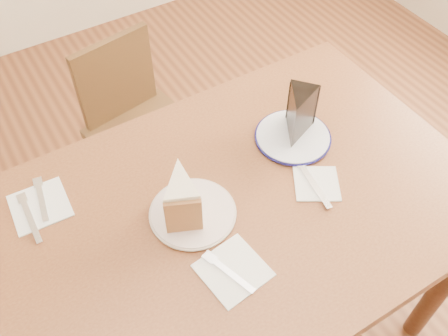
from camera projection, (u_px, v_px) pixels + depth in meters
The scene contains 14 objects.
ground at pixel (234, 325), 1.79m from camera, with size 4.00×4.00×0.00m, color #442212.
table at pixel (238, 225), 1.30m from camera, with size 1.20×0.80×0.75m.
chair_far at pixel (140, 126), 1.87m from camera, with size 0.42×0.42×0.73m.
plate_cream at pixel (193, 213), 1.19m from camera, with size 0.20×0.20×0.01m, color silver.
plate_navy at pixel (293, 137), 1.35m from camera, with size 0.20×0.20×0.01m, color white.
carrot_cake at pixel (182, 195), 1.15m from camera, with size 0.08×0.11×0.10m, color beige, non-canonical shape.
chocolate_cake at pixel (298, 117), 1.30m from camera, with size 0.08×0.11×0.12m, color black, non-canonical shape.
napkin_cream at pixel (233, 270), 1.10m from camera, with size 0.14×0.14×0.00m, color white.
napkin_navy at pixel (317, 184), 1.25m from camera, with size 0.11×0.11×0.00m, color white.
napkin_spare at pixel (40, 206), 1.21m from camera, with size 0.13×0.13×0.00m, color white.
fork_cream at pixel (229, 273), 1.09m from camera, with size 0.01×0.14×0.00m, color silver.
knife_navy at pixel (313, 183), 1.25m from camera, with size 0.02×0.17×0.00m, color silver.
fork_spare at pixel (42, 199), 1.22m from camera, with size 0.01×0.14×0.00m, color silver.
knife_spare at pixel (30, 218), 1.18m from camera, with size 0.01×0.16×0.00m, color silver.
Camera 1 is at (-0.41, -0.59, 1.74)m, focal length 40.00 mm.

